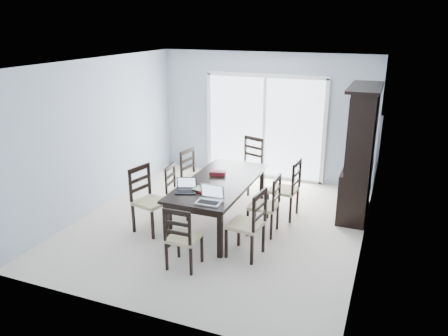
{
  "coord_description": "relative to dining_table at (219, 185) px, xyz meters",
  "views": [
    {
      "loc": [
        2.48,
        -6.05,
        3.18
      ],
      "look_at": [
        0.08,
        0.0,
        0.98
      ],
      "focal_mm": 35.0,
      "sensor_mm": 36.0,
      "label": 1
    }
  ],
  "objects": [
    {
      "name": "wall_left",
      "position": [
        -2.25,
        0.0,
        0.63
      ],
      "size": [
        0.02,
        5.0,
        2.6
      ],
      "primitive_type": "cube",
      "color": "#9BA8B9",
      "rests_on": "floor"
    },
    {
      "name": "china_hutch",
      "position": [
        2.02,
        1.25,
        0.4
      ],
      "size": [
        0.5,
        1.38,
        2.2
      ],
      "color": "black",
      "rests_on": "floor"
    },
    {
      "name": "chair_right_mid",
      "position": [
        0.85,
        -0.04,
        -0.09
      ],
      "size": [
        0.43,
        0.42,
        1.11
      ],
      "rotation": [
        0.0,
        0.0,
        1.58
      ],
      "color": "black",
      "rests_on": "floor"
    },
    {
      "name": "book_stack",
      "position": [
        -0.1,
        -0.5,
        0.1
      ],
      "size": [
        0.26,
        0.21,
        0.04
      ],
      "rotation": [
        0.0,
        0.0,
        -0.3
      ],
      "color": "maroon",
      "rests_on": "dining_table"
    },
    {
      "name": "chair_left_mid",
      "position": [
        -0.81,
        0.05,
        -0.13
      ],
      "size": [
        0.42,
        0.41,
        1.02
      ],
      "rotation": [
        0.0,
        0.0,
        -1.49
      ],
      "color": "black",
      "rests_on": "floor"
    },
    {
      "name": "hot_tub",
      "position": [
        -0.21,
        3.65,
        -0.18
      ],
      "size": [
        1.99,
        1.8,
        0.98
      ],
      "rotation": [
        0.0,
        0.0,
        0.06
      ],
      "color": "brown",
      "rests_on": "balcony"
    },
    {
      "name": "sliding_door",
      "position": [
        0.0,
        2.48,
        0.41
      ],
      "size": [
        2.52,
        0.05,
        2.18
      ],
      "color": "silver",
      "rests_on": "floor"
    },
    {
      "name": "balcony",
      "position": [
        0.0,
        3.5,
        -0.72
      ],
      "size": [
        4.5,
        2.0,
        0.1
      ],
      "primitive_type": "cube",
      "color": "gray",
      "rests_on": "ground"
    },
    {
      "name": "chair_left_near",
      "position": [
        -0.99,
        -0.61,
        -0.04
      ],
      "size": [
        0.55,
        0.54,
        1.2
      ],
      "rotation": [
        0.0,
        0.0,
        -1.8
      ],
      "color": "black",
      "rests_on": "floor"
    },
    {
      "name": "chair_left_far",
      "position": [
        -0.84,
        0.76,
        -0.09
      ],
      "size": [
        0.5,
        0.49,
        1.11
      ],
      "rotation": [
        0.0,
        0.0,
        -1.77
      ],
      "color": "black",
      "rests_on": "floor"
    },
    {
      "name": "laptop_dark",
      "position": [
        -0.28,
        -0.64,
        0.13
      ],
      "size": [
        0.35,
        0.3,
        0.21
      ],
      "rotation": [
        0.0,
        0.0,
        0.36
      ],
      "color": "black",
      "rests_on": "dining_table"
    },
    {
      "name": "railing",
      "position": [
        0.0,
        4.5,
        -0.12
      ],
      "size": [
        4.5,
        0.06,
        1.1
      ],
      "primitive_type": "cube",
      "color": "#99999E",
      "rests_on": "balcony"
    },
    {
      "name": "dining_table",
      "position": [
        0.0,
        0.0,
        0.0
      ],
      "size": [
        1.0,
        2.2,
        0.75
      ],
      "color": "black",
      "rests_on": "floor"
    },
    {
      "name": "chair_right_far",
      "position": [
        0.99,
        0.66,
        -0.05
      ],
      "size": [
        0.48,
        0.47,
        1.17
      ],
      "rotation": [
        0.0,
        0.0,
        1.51
      ],
      "color": "black",
      "rests_on": "floor"
    },
    {
      "name": "chair_right_near",
      "position": [
        0.82,
        -0.82,
        -0.06
      ],
      "size": [
        0.5,
        0.49,
        1.16
      ],
      "rotation": [
        0.0,
        0.0,
        1.45
      ],
      "color": "black",
      "rests_on": "floor"
    },
    {
      "name": "laptop_silver",
      "position": [
        0.2,
        -0.89,
        0.14
      ],
      "size": [
        0.36,
        0.26,
        0.24
      ],
      "rotation": [
        0.0,
        0.0,
        0.03
      ],
      "color": "#B3B3B5",
      "rests_on": "dining_table"
    },
    {
      "name": "floor",
      "position": [
        0.0,
        0.0,
        -0.67
      ],
      "size": [
        5.0,
        5.0,
        0.0
      ],
      "primitive_type": "plane",
      "color": "beige",
      "rests_on": "ground"
    },
    {
      "name": "chair_end_near",
      "position": [
        0.06,
        -1.48,
        -0.12
      ],
      "size": [
        0.4,
        0.41,
        1.05
      ],
      "rotation": [
        0.0,
        0.0,
        0.01
      ],
      "color": "black",
      "rests_on": "floor"
    },
    {
      "name": "chair_end_far",
      "position": [
        -0.04,
        1.68,
        -0.03
      ],
      "size": [
        0.58,
        0.59,
        1.21
      ],
      "rotation": [
        0.0,
        0.0,
        2.81
      ],
      "color": "black",
      "rests_on": "floor"
    },
    {
      "name": "cell_phone",
      "position": [
        0.1,
        -0.99,
        0.08
      ],
      "size": [
        0.1,
        0.05,
        0.01
      ],
      "primitive_type": "cube",
      "rotation": [
        0.0,
        0.0,
        0.03
      ],
      "color": "black",
      "rests_on": "dining_table"
    },
    {
      "name": "ceiling",
      "position": [
        0.0,
        0.0,
        1.93
      ],
      "size": [
        5.0,
        5.0,
        0.0
      ],
      "primitive_type": "plane",
      "rotation": [
        3.14,
        0.0,
        0.0
      ],
      "color": "white",
      "rests_on": "back_wall"
    },
    {
      "name": "wall_right",
      "position": [
        2.25,
        0.0,
        0.63
      ],
      "size": [
        0.02,
        5.0,
        2.6
      ],
      "primitive_type": "cube",
      "color": "#9BA8B9",
      "rests_on": "floor"
    },
    {
      "name": "back_wall",
      "position": [
        0.0,
        2.5,
        0.63
      ],
      "size": [
        4.5,
        0.02,
        2.6
      ],
      "primitive_type": "cube",
      "color": "#9BA8B9",
      "rests_on": "floor"
    },
    {
      "name": "game_box",
      "position": [
        -0.13,
        0.25,
        0.11
      ],
      "size": [
        0.28,
        0.19,
        0.06
      ],
      "primitive_type": "cube",
      "rotation": [
        0.0,
        0.0,
        0.23
      ],
      "color": "#521017",
      "rests_on": "dining_table"
    }
  ]
}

